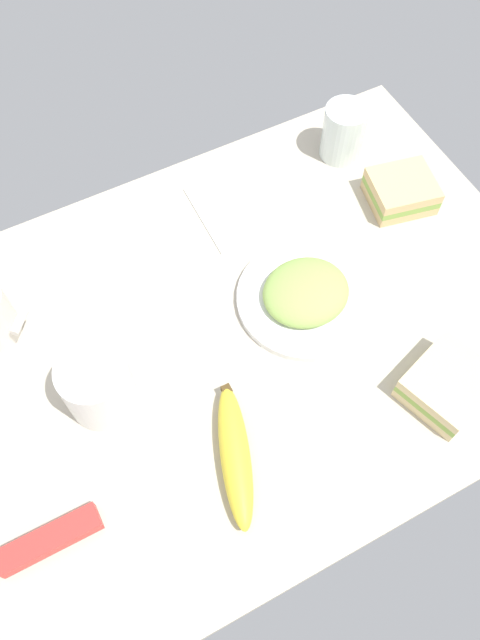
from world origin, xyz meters
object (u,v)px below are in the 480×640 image
Objects in this scene: plate_of_food at (306,296)px; glass_of_milk at (343,135)px; sandwich_main at (401,191)px; sandwich_side at (447,385)px; banana at (235,455)px; snack_bar at (50,540)px; paper_napkin at (242,205)px; coffee_mug_milky at (98,385)px.

glass_of_milk reaches higher than plate_of_food.
sandwich_main is 0.87× the size of sandwich_side.
banana is (28.42, -4.58, -0.35)cm from sandwich_side.
glass_of_milk reaches higher than snack_bar.
sandwich_side reaches higher than snack_bar.
plate_of_food reaches higher than paper_napkin.
snack_bar is 54.88cm from paper_napkin.
banana is at bearing 127.41° from coffee_mug_milky.
sandwich_side reaches higher than paper_napkin.
banana is at bearing 39.15° from plate_of_food.
glass_of_milk is at bearing -103.77° from sandwich_side.
coffee_mug_milky is 1.25× the size of glass_of_milk.
sandwich_main is at bearing -169.45° from coffee_mug_milky.
snack_bar reaches higher than paper_napkin.
glass_of_milk is 0.50× the size of banana.
snack_bar is (62.37, 36.38, -2.93)cm from glass_of_milk.
sandwich_main is 1.21× the size of glass_of_milk.
banana is 1.51× the size of snack_bar.
plate_of_food is 45.29cm from snack_bar.
sandwich_side is (13.20, 29.46, 0.00)cm from sandwich_main.
glass_of_milk is 0.75× the size of snack_bar.
snack_bar is (52.01, -5.87, -1.20)cm from sandwich_side.
banana is 23.64cm from snack_bar.
glass_of_milk is at bearing -149.47° from snack_bar.
glass_of_milk is (2.84, -12.79, 1.73)cm from sandwich_main.
coffee_mug_milky is at bearing 10.55° from sandwich_main.
paper_napkin is (-0.15, -19.55, -1.47)cm from plate_of_food.
banana is 1.33× the size of paper_napkin.
plate_of_food is 24.10cm from sandwich_main.
sandwich_side is at bearing 76.23° from glass_of_milk.
banana is (41.62, 24.88, -0.35)cm from sandwich_main.
sandwich_main is at bearing 154.82° from paper_napkin.
sandwich_side is at bearing 65.86° from sandwich_main.
snack_bar is at bearing 19.89° from sandwich_main.
coffee_mug_milky reaches higher than banana.
plate_of_food is 1.76× the size of sandwich_main.
coffee_mug_milky reaches higher than paper_napkin.
sandwich_main is 13.22cm from glass_of_milk.
sandwich_side is 1.39× the size of glass_of_milk.
sandwich_main and sandwich_side have the same top height.
coffee_mug_milky is 0.93× the size of snack_bar.
glass_of_milk is (-50.25, -22.68, -0.97)cm from coffee_mug_milky.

